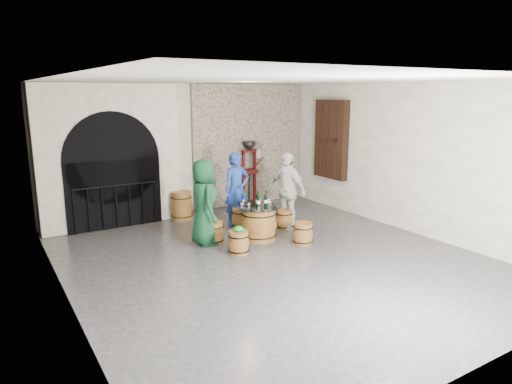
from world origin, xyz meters
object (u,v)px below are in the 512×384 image
person_blue (237,189)px  wine_bottle_right (258,199)px  barrel_stool_near_left (239,242)px  wine_bottle_center (266,200)px  barrel_stool_left (214,232)px  barrel_stool_near_right (303,234)px  person_white (287,190)px  corking_press (249,169)px  barrel_stool_right (284,219)px  barrel_table (259,223)px  side_barrel (182,206)px  person_green (204,202)px  barrel_stool_far (241,218)px  wine_bottle_left (258,201)px

person_blue → wine_bottle_right: 1.11m
barrel_stool_near_left → wine_bottle_center: (0.91, 0.46, 0.62)m
barrel_stool_left → barrel_stool_near_left: same height
barrel_stool_near_right → barrel_stool_near_left: bearing=171.5°
person_white → corking_press: bearing=156.5°
barrel_stool_right → barrel_stool_near_right: size_ratio=1.00×
barrel_table → barrel_stool_left: size_ratio=2.06×
barrel_stool_left → barrel_stool_near_right: size_ratio=1.00×
side_barrel → barrel_stool_near_left: bearing=-89.8°
barrel_stool_right → person_white: 0.64m
barrel_stool_right → person_green: (-1.96, -0.02, 0.64)m
person_green → corking_press: size_ratio=1.00×
barrel_stool_far → person_white: bearing=-33.5°
person_green → wine_bottle_center: bearing=-97.8°
person_green → corking_press: (2.38, 2.25, 0.14)m
barrel_stool_left → wine_bottle_left: bearing=-19.6°
wine_bottle_center → wine_bottle_right: (-0.12, 0.12, 0.00)m
barrel_stool_left → barrel_stool_near_left: (0.12, -0.80, 0.00)m
person_white → side_barrel: bearing=-151.2°
barrel_table → barrel_stool_right: 0.95m
corking_press → barrel_stool_near_left: bearing=-129.3°
barrel_table → wine_bottle_left: (-0.03, -0.04, 0.49)m
barrel_stool_right → wine_bottle_center: 1.05m
barrel_stool_right → person_white: person_white is taller
barrel_stool_near_left → person_white: 2.07m
barrel_table → wine_bottle_right: size_ratio=2.79×
side_barrel → wine_bottle_right: bearing=-69.8°
barrel_stool_far → wine_bottle_left: size_ratio=1.35×
wine_bottle_center → side_barrel: bearing=111.9°
person_green → barrel_stool_right: bearing=-79.5°
barrel_stool_left → person_green: bearing=163.4°
barrel_stool_far → side_barrel: side_barrel is taller
barrel_stool_left → person_white: size_ratio=0.26×
barrel_stool_far → barrel_stool_near_left: bearing=-121.2°
wine_bottle_left → wine_bottle_center: (0.16, -0.03, 0.00)m
side_barrel → person_green: bearing=-98.6°
barrel_table → person_blue: size_ratio=0.54×
corking_press → wine_bottle_left: bearing=-122.5°
barrel_stool_left → person_green: size_ratio=0.25×
barrel_stool_left → barrel_stool_far: 1.21m
barrel_stool_near_right → wine_bottle_right: wine_bottle_right is taller
barrel_stool_near_right → side_barrel: size_ratio=0.64×
barrel_stool_right → barrel_stool_near_left: bearing=-152.5°
barrel_stool_right → wine_bottle_center: wine_bottle_center is taller
wine_bottle_center → corking_press: (1.18, 2.64, 0.17)m
barrel_table → side_barrel: (-0.79, 2.22, -0.01)m
corking_press → wine_bottle_right: bearing=-122.7°
wine_bottle_center → side_barrel: 2.51m
wine_bottle_center → corking_press: size_ratio=0.19×
person_blue → wine_bottle_left: bearing=-93.1°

